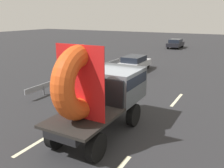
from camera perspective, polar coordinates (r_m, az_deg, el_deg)
ground_plane at (r=10.36m, az=0.89°, el=-10.48°), size 120.00×120.00×0.00m
flatbed_truck at (r=9.41m, az=-2.25°, el=-1.32°), size 2.02×4.97×3.73m
distant_sedan at (r=20.87m, az=5.34°, el=5.06°), size 1.69×3.95×1.29m
guardrail at (r=18.07m, az=-6.63°, el=2.78°), size 0.10×11.38×0.71m
lane_dash_left_near at (r=9.71m, az=-17.39°, el=-13.17°), size 0.16×2.27×0.01m
lane_dash_left_far at (r=15.93m, az=3.83°, el=-0.90°), size 0.16×2.42×0.01m
lane_dash_right_far at (r=14.13m, az=15.20°, el=-3.66°), size 0.16×2.37×0.01m
oncoming_car at (r=37.04m, az=14.91°, el=9.38°), size 1.74×4.05×1.32m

